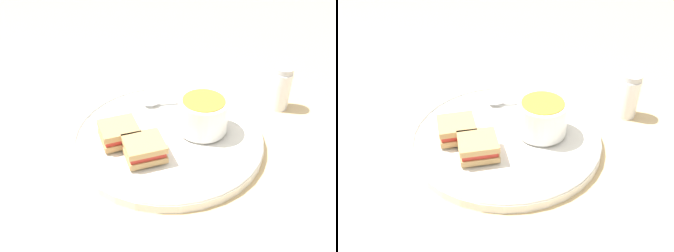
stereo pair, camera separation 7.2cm
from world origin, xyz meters
The scene contains 7 objects.
ground_plane centered at (0.00, 0.00, 0.00)m, with size 2.40×2.40×0.00m, color #D1B27F.
plate centered at (0.00, 0.00, 0.01)m, with size 0.36×0.36×0.02m.
soup_bowl centered at (0.06, -0.03, 0.05)m, with size 0.09×0.09×0.06m.
spoon centered at (0.04, 0.10, 0.02)m, with size 0.10×0.06×0.01m.
sandwich_half_near centered at (-0.08, 0.04, 0.04)m, with size 0.08×0.08×0.03m.
sandwich_half_far centered at (-0.07, -0.02, 0.04)m, with size 0.09×0.08×0.03m.
salt_shaker centered at (0.26, -0.06, 0.05)m, with size 0.04×0.04×0.09m.
Camera 1 is at (-0.37, -0.45, 0.47)m, focal length 42.00 mm.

